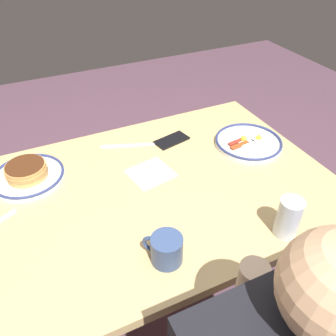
{
  "coord_description": "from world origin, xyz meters",
  "views": [
    {
      "loc": [
        0.35,
        0.86,
        1.55
      ],
      "look_at": [
        -0.07,
        -0.04,
        0.78
      ],
      "focal_mm": 36.93,
      "sensor_mm": 36.0,
      "label": 1
    }
  ],
  "objects_px": {
    "coffee_mug": "(166,249)",
    "butter_knife": "(128,146)",
    "cell_phone": "(172,140)",
    "plate_near_main": "(248,142)",
    "paper_napkin": "(151,173)",
    "plate_center_pancakes": "(27,174)",
    "drinking_glass": "(288,219)"
  },
  "relations": [
    {
      "from": "plate_near_main",
      "to": "paper_napkin",
      "type": "height_order",
      "value": "plate_near_main"
    },
    {
      "from": "drinking_glass",
      "to": "paper_napkin",
      "type": "height_order",
      "value": "drinking_glass"
    },
    {
      "from": "drinking_glass",
      "to": "coffee_mug",
      "type": "bearing_deg",
      "value": -9.86
    },
    {
      "from": "coffee_mug",
      "to": "paper_napkin",
      "type": "bearing_deg",
      "value": -106.55
    },
    {
      "from": "plate_center_pancakes",
      "to": "coffee_mug",
      "type": "height_order",
      "value": "coffee_mug"
    },
    {
      "from": "plate_near_main",
      "to": "plate_center_pancakes",
      "type": "bearing_deg",
      "value": -10.27
    },
    {
      "from": "plate_near_main",
      "to": "butter_knife",
      "type": "distance_m",
      "value": 0.5
    },
    {
      "from": "plate_near_main",
      "to": "plate_center_pancakes",
      "type": "distance_m",
      "value": 0.87
    },
    {
      "from": "coffee_mug",
      "to": "cell_phone",
      "type": "distance_m",
      "value": 0.61
    },
    {
      "from": "plate_near_main",
      "to": "butter_knife",
      "type": "height_order",
      "value": "plate_near_main"
    },
    {
      "from": "coffee_mug",
      "to": "plate_near_main",
      "type": "bearing_deg",
      "value": -145.53
    },
    {
      "from": "plate_near_main",
      "to": "paper_napkin",
      "type": "distance_m",
      "value": 0.44
    },
    {
      "from": "plate_center_pancakes",
      "to": "paper_napkin",
      "type": "bearing_deg",
      "value": 158.81
    },
    {
      "from": "coffee_mug",
      "to": "butter_knife",
      "type": "height_order",
      "value": "coffee_mug"
    },
    {
      "from": "plate_center_pancakes",
      "to": "butter_knife",
      "type": "xyz_separation_m",
      "value": [
        -0.4,
        -0.05,
        -0.02
      ]
    },
    {
      "from": "cell_phone",
      "to": "plate_center_pancakes",
      "type": "bearing_deg",
      "value": -12.4
    },
    {
      "from": "plate_near_main",
      "to": "drinking_glass",
      "type": "xyz_separation_m",
      "value": [
        0.18,
        0.44,
        0.05
      ]
    },
    {
      "from": "plate_center_pancakes",
      "to": "paper_napkin",
      "type": "relative_size",
      "value": 1.73
    },
    {
      "from": "coffee_mug",
      "to": "plate_center_pancakes",
      "type": "bearing_deg",
      "value": -60.51
    },
    {
      "from": "coffee_mug",
      "to": "drinking_glass",
      "type": "relative_size",
      "value": 0.81
    },
    {
      "from": "plate_near_main",
      "to": "butter_knife",
      "type": "relative_size",
      "value": 1.29
    },
    {
      "from": "drinking_glass",
      "to": "butter_knife",
      "type": "height_order",
      "value": "drinking_glass"
    },
    {
      "from": "plate_near_main",
      "to": "coffee_mug",
      "type": "bearing_deg",
      "value": 34.47
    },
    {
      "from": "coffee_mug",
      "to": "butter_knife",
      "type": "xyz_separation_m",
      "value": [
        -0.1,
        -0.58,
        -0.04
      ]
    },
    {
      "from": "cell_phone",
      "to": "plate_near_main",
      "type": "bearing_deg",
      "value": 137.28
    },
    {
      "from": "cell_phone",
      "to": "paper_napkin",
      "type": "bearing_deg",
      "value": 31.99
    },
    {
      "from": "cell_phone",
      "to": "butter_knife",
      "type": "xyz_separation_m",
      "value": [
        0.18,
        -0.04,
        -0.0
      ]
    },
    {
      "from": "drinking_glass",
      "to": "paper_napkin",
      "type": "bearing_deg",
      "value": -59.61
    },
    {
      "from": "plate_center_pancakes",
      "to": "coffee_mug",
      "type": "xyz_separation_m",
      "value": [
        -0.3,
        0.53,
        0.02
      ]
    },
    {
      "from": "butter_knife",
      "to": "coffee_mug",
      "type": "bearing_deg",
      "value": 80.51
    },
    {
      "from": "coffee_mug",
      "to": "butter_knife",
      "type": "bearing_deg",
      "value": -99.49
    },
    {
      "from": "plate_center_pancakes",
      "to": "coffee_mug",
      "type": "distance_m",
      "value": 0.61
    }
  ]
}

